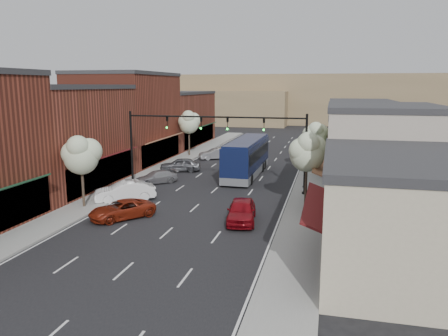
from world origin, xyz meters
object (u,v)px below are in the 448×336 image
Objects in this scene: tree_left_far at (189,122)px; tree_left_near at (81,154)px; tree_right_near at (308,151)px; lamp_post_near at (305,156)px; red_hatchback at (241,211)px; parked_car_c at (156,177)px; parked_car_a at (122,210)px; signal_mast_right at (278,141)px; tree_right_far at (315,135)px; signal_mast_left at (155,138)px; parked_car_b at (125,191)px; parked_car_e at (216,154)px; lamp_post_far at (313,135)px; coach_bus at (247,157)px; parked_car_d at (180,165)px.

tree_left_near is at bearing -90.00° from tree_left_far.
tree_right_near reaches higher than lamp_post_near.
red_hatchback is 1.12× the size of parked_car_c.
signal_mast_right is at bearing 83.70° from parked_car_a.
signal_mast_right reaches higher than tree_left_near.
tree_left_near is 0.93× the size of tree_left_far.
tree_right_far is at bearing 77.15° from signal_mast_right.
signal_mast_right is 1.00× the size of signal_mast_left.
parked_car_a is 4.93m from parked_car_b.
signal_mast_left is 1.96× the size of parked_car_c.
red_hatchback is at bearing -101.42° from tree_right_far.
parked_car_e is at bearing 160.63° from tree_right_far.
lamp_post_near is at bearing -43.89° from tree_left_far.
parked_car_b is (-14.00, -7.78, -2.20)m from lamp_post_near.
tree_right_near is 1.34× the size of lamp_post_far.
parked_car_e is (1.42, 16.36, -3.92)m from signal_mast_left.
tree_right_far is at bearing 40.54° from signal_mast_left.
signal_mast_left reaches higher than tree_left_far.
lamp_post_far is at bearing 106.87° from parked_car_a.
signal_mast_left reaches higher than parked_car_c.
parked_car_c is at bearing -142.48° from coach_bus.
lamp_post_far is 23.42m from parked_car_c.
tree_right_near reaches higher than parked_car_e.
coach_bus reaches higher than parked_car_d.
tree_right_near is 13.42m from coach_bus.
tree_left_near is 1.22× the size of parked_car_a.
tree_left_far is 23.62m from parked_car_b.
tree_left_far is 1.46× the size of parked_car_c.
lamp_post_far is at bearing 64.33° from coach_bus.
signal_mast_right is 16.05m from tree_left_near.
lamp_post_far is at bearing 116.87° from parked_car_d.
signal_mast_right is 19.48m from parked_car_e.
signal_mast_left is at bearing -81.65° from tree_left_far.
lamp_post_near reaches higher than parked_car_a.
red_hatchback is (-1.41, -8.54, -3.82)m from signal_mast_right.
tree_right_far reaches higher than coach_bus.
red_hatchback is at bearing -132.67° from tree_right_near.
tree_left_near is at bearing -40.01° from parked_car_e.
parked_car_b is 1.10× the size of parked_car_d.
lamp_post_far is (0.00, 17.50, 0.00)m from lamp_post_near.
tree_left_near reaches higher than parked_car_d.
parked_car_a is at bearing -35.31° from parked_car_c.
tree_left_near is 12.93m from red_hatchback.
parked_car_d is at bearing 132.05° from parked_car_c.
parked_car_c is (-14.00, -18.62, -2.40)m from lamp_post_far.
tree_right_far reaches higher than parked_car_a.
red_hatchback is at bearing -41.00° from signal_mast_left.
tree_left_far is 1.30× the size of red_hatchback.
lamp_post_near is (2.18, 2.50, -1.62)m from signal_mast_right.
parked_car_a is 11.34m from parked_car_c.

